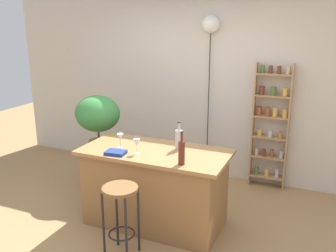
# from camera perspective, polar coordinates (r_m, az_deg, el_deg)

# --- Properties ---
(ground) EXTENTS (12.00, 12.00, 0.00)m
(ground) POSITION_cam_1_polar(r_m,az_deg,el_deg) (4.15, -3.81, -16.64)
(ground) COLOR #A37A4C
(back_wall) EXTENTS (6.40, 0.10, 2.80)m
(back_wall) POSITION_cam_1_polar(r_m,az_deg,el_deg) (5.36, 5.50, 6.96)
(back_wall) COLOR beige
(back_wall) RESTS_ON ground
(kitchen_counter) EXTENTS (1.62, 0.79, 0.88)m
(kitchen_counter) POSITION_cam_1_polar(r_m,az_deg,el_deg) (4.17, -2.02, -9.46)
(kitchen_counter) COLOR olive
(kitchen_counter) RESTS_ON ground
(bar_stool) EXTENTS (0.34, 0.34, 0.73)m
(bar_stool) POSITION_cam_1_polar(r_m,az_deg,el_deg) (3.61, -7.38, -12.11)
(bar_stool) COLOR black
(bar_stool) RESTS_ON ground
(spice_shelf) EXTENTS (0.48, 0.14, 1.72)m
(spice_shelf) POSITION_cam_1_polar(r_m,az_deg,el_deg) (5.12, 15.65, 0.29)
(spice_shelf) COLOR tan
(spice_shelf) RESTS_ON ground
(plant_stool) EXTENTS (0.35, 0.35, 0.42)m
(plant_stool) POSITION_cam_1_polar(r_m,az_deg,el_deg) (5.25, -10.42, -6.98)
(plant_stool) COLOR #2D2823
(plant_stool) RESTS_ON ground
(potted_plant) EXTENTS (0.61, 0.55, 0.87)m
(potted_plant) POSITION_cam_1_polar(r_m,az_deg,el_deg) (5.00, -10.87, 1.32)
(potted_plant) COLOR #A86B4C
(potted_plant) RESTS_ON plant_stool
(bottle_sauce_amber) EXTENTS (0.07, 0.07, 0.34)m
(bottle_sauce_amber) POSITION_cam_1_polar(r_m,az_deg,el_deg) (3.57, 2.12, -4.06)
(bottle_sauce_amber) COLOR #5B2319
(bottle_sauce_amber) RESTS_ON kitchen_counter
(bottle_wine_red) EXTENTS (0.08, 0.08, 0.31)m
(bottle_wine_red) POSITION_cam_1_polar(r_m,az_deg,el_deg) (3.99, 1.70, -2.04)
(bottle_wine_red) COLOR #B2B2B7
(bottle_wine_red) RESTS_ON kitchen_counter
(wine_glass_left) EXTENTS (0.07, 0.07, 0.16)m
(wine_glass_left) POSITION_cam_1_polar(r_m,az_deg,el_deg) (3.87, -4.88, -2.69)
(wine_glass_left) COLOR silver
(wine_glass_left) RESTS_ON kitchen_counter
(wine_glass_center) EXTENTS (0.07, 0.07, 0.16)m
(wine_glass_center) POSITION_cam_1_polar(r_m,az_deg,el_deg) (4.07, -7.43, -1.81)
(wine_glass_center) COLOR silver
(wine_glass_center) RESTS_ON kitchen_counter
(cookbook) EXTENTS (0.23, 0.17, 0.03)m
(cookbook) POSITION_cam_1_polar(r_m,az_deg,el_deg) (3.92, -8.13, -4.10)
(cookbook) COLOR navy
(cookbook) RESTS_ON kitchen_counter
(pendant_globe_light) EXTENTS (0.24, 0.24, 2.32)m
(pendant_globe_light) POSITION_cam_1_polar(r_m,az_deg,el_deg) (5.16, 6.67, 15.22)
(pendant_globe_light) COLOR black
(pendant_globe_light) RESTS_ON ground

